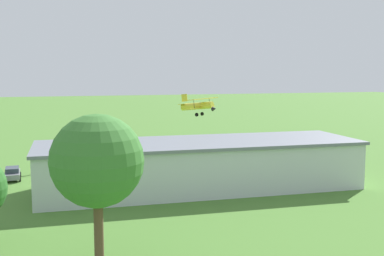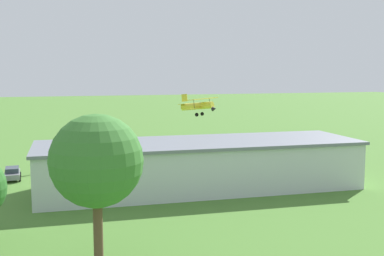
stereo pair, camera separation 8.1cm
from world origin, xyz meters
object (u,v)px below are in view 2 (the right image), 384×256
person_walking_on_apron (51,163)px  tree_by_windsock (96,161)px  biplane (199,106)px  person_beside_truck (68,165)px  person_at_fence_line (282,158)px  person_by_parked_cars (268,153)px  hangar (200,165)px  car_grey (12,173)px  person_watching_takeoff (32,168)px

person_walking_on_apron → tree_by_windsock: bearing=94.9°
biplane → person_walking_on_apron: 27.09m
biplane → person_beside_truck: biplane is taller
person_walking_on_apron → person_at_fence_line: size_ratio=1.03×
person_by_parked_cars → person_at_fence_line: bearing=90.7°
biplane → person_beside_truck: size_ratio=4.50×
hangar → biplane: (-8.01, -25.79, 5.06)m
person_walking_on_apron → person_beside_truck: (-2.20, 2.14, 0.03)m
person_by_parked_cars → person_beside_truck: bearing=1.9°
hangar → biplane: biplane is taller
car_grey → person_watching_takeoff: size_ratio=2.63×
biplane → person_by_parked_cars: 14.86m
biplane → person_watching_takeoff: bearing=24.2°
person_beside_truck → car_grey: bearing=27.3°
person_at_fence_line → tree_by_windsock: 43.04m
person_watching_takeoff → person_beside_truck: 4.85m
person_at_fence_line → hangar: bearing=34.4°
person_beside_truck → person_by_parked_cars: 30.97m
person_walking_on_apron → hangar: bearing=134.3°
person_walking_on_apron → person_beside_truck: person_beside_truck is taller
person_walking_on_apron → person_by_parked_cars: (-33.15, 1.12, -0.04)m
hangar → person_at_fence_line: bearing=-145.6°
person_at_fence_line → tree_by_windsock: bearing=44.9°
car_grey → person_walking_on_apron: bearing=-129.8°
person_watching_takeoff → person_at_fence_line: size_ratio=1.10×
hangar → car_grey: hangar is taller
car_grey → tree_by_windsock: (-7.85, 29.93, 6.53)m
person_watching_takeoff → person_by_parked_cars: bearing=-176.3°
person_walking_on_apron → person_beside_truck: 3.07m
person_by_parked_cars → person_walking_on_apron: bearing=-1.9°
hangar → person_by_parked_cars: size_ratio=24.77×
hangar → biplane: 27.47m
car_grey → person_beside_truck: 7.87m
person_watching_takeoff → car_grey: bearing=45.1°
person_by_parked_cars → hangar: bearing=43.9°
hangar → person_watching_takeoff: hangar is taller
person_at_fence_line → person_beside_truck: bearing=-6.5°
person_watching_takeoff → person_walking_on_apron: bearing=-125.9°
biplane → car_grey: (29.43, 14.49, -7.06)m
person_walking_on_apron → person_by_parked_cars: size_ratio=1.05×
person_at_fence_line → tree_by_windsock: (30.15, 30.00, 6.58)m
person_beside_truck → person_by_parked_cars: person_beside_truck is taller
biplane → person_by_parked_cars: size_ratio=4.90×
tree_by_windsock → person_walking_on_apron: bearing=-85.1°
biplane → tree_by_windsock: tree_by_windsock is taller
hangar → person_walking_on_apron: 23.90m
person_beside_truck → person_watching_takeoff: bearing=15.4°
biplane → person_watching_takeoff: (27.12, 12.18, -7.03)m
person_at_fence_line → person_by_parked_cars: person_at_fence_line is taller
person_at_fence_line → tree_by_windsock: size_ratio=0.14×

